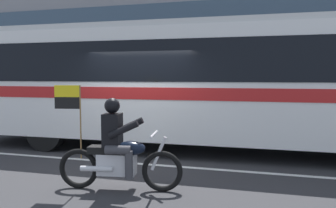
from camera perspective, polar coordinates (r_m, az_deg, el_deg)
name	(u,v)px	position (r m, az deg, el deg)	size (l,w,h in m)	color
ground_plane	(141,157)	(8.58, -4.38, -8.51)	(60.00, 60.00, 0.00)	#2B2B2D
sidewalk_curb	(189,126)	(13.38, 3.43, -3.48)	(28.00, 3.80, 0.15)	#B7B2A8
lane_center_stripe	(131,163)	(8.04, -5.92, -9.39)	(26.60, 0.14, 0.01)	silver
transit_bus	(212,78)	(9.13, 7.13, 4.18)	(13.36, 2.79, 3.22)	white
motorcycle_with_rider	(118,151)	(6.11, -7.99, -7.49)	(2.17, 0.72, 1.78)	black
fire_hydrant	(226,119)	(12.00, 9.34, -2.31)	(0.22, 0.30, 0.75)	#4C8C3F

